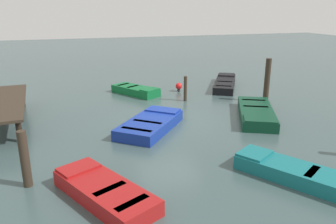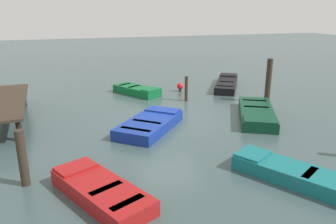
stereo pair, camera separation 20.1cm
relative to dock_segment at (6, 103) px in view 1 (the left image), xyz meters
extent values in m
plane|color=#384C4C|center=(-1.59, -6.24, -0.83)|extent=(80.00, 80.00, 0.00)
cube|color=#33281E|center=(0.00, 0.00, 0.07)|extent=(5.69, 1.81, 0.10)
cylinder|color=black|center=(2.27, -0.35, -0.41)|extent=(0.20, 0.20, 0.85)
cylinder|color=black|center=(-2.20, -0.65, -0.41)|extent=(0.20, 0.20, 0.85)
cube|color=navy|center=(-2.44, -5.25, -0.63)|extent=(3.40, 3.18, 0.40)
cube|color=silver|center=(-2.44, -5.25, -0.49)|extent=(2.82, 2.63, 0.04)
cube|color=navy|center=(-1.49, -6.05, -0.40)|extent=(1.40, 1.48, 0.06)
cube|color=#A4A49F|center=(-2.63, -5.10, -0.45)|extent=(0.90, 1.02, 0.04)
cube|color=#A4A49F|center=(-3.30, -4.54, -0.45)|extent=(0.90, 1.02, 0.04)
cube|color=#14666B|center=(-7.50, -8.08, -0.63)|extent=(3.51, 2.70, 0.40)
cube|color=beige|center=(-7.50, -8.08, -0.49)|extent=(2.95, 2.23, 0.04)
cube|color=#14666B|center=(-6.34, -7.36, -0.40)|extent=(1.13, 1.18, 0.06)
cube|color=#9B9789|center=(-7.72, -8.22, -0.45)|extent=(0.59, 0.78, 0.04)
cube|color=#0C3823|center=(-2.37, -9.90, -0.63)|extent=(4.04, 2.92, 0.40)
cube|color=maroon|center=(-2.37, -9.90, -0.49)|extent=(3.39, 2.40, 0.04)
cube|color=#0C3823|center=(-3.71, -9.23, -0.40)|extent=(1.30, 1.45, 0.06)
cube|color=maroon|center=(-2.11, -10.03, -0.45)|extent=(0.65, 1.02, 0.04)
cube|color=maroon|center=(-1.17, -10.50, -0.45)|extent=(0.65, 1.02, 0.04)
cube|color=black|center=(3.08, -11.22, -0.63)|extent=(4.12, 3.01, 0.40)
cube|color=gray|center=(3.08, -11.22, -0.49)|extent=(3.47, 2.50, 0.04)
cube|color=black|center=(4.48, -12.03, -0.40)|extent=(1.27, 1.30, 0.06)
cube|color=#776E5D|center=(2.81, -11.06, -0.45)|extent=(0.59, 0.83, 0.04)
cube|color=#776E5D|center=(1.83, -10.49, -0.45)|extent=(0.59, 0.83, 0.04)
cube|color=#0F602D|center=(3.03, -5.87, -0.63)|extent=(2.87, 2.33, 0.40)
cube|color=orange|center=(3.03, -5.87, -0.49)|extent=(2.40, 1.92, 0.04)
cube|color=#0F602D|center=(2.13, -6.44, -0.40)|extent=(1.00, 1.11, 0.06)
cube|color=#B06E1E|center=(3.20, -5.77, -0.45)|extent=(0.60, 0.79, 0.04)
cube|color=#B06E1E|center=(3.84, -5.37, -0.45)|extent=(0.60, 0.79, 0.04)
cube|color=maroon|center=(-6.78, -2.99, -0.63)|extent=(3.20, 2.37, 0.40)
cube|color=black|center=(-6.78, -2.99, -0.49)|extent=(2.68, 1.94, 0.04)
cube|color=maroon|center=(-5.73, -2.45, -0.40)|extent=(1.05, 1.20, 0.06)
cube|color=black|center=(-6.98, -3.09, -0.45)|extent=(0.57, 0.87, 0.04)
cube|color=black|center=(-7.72, -3.47, -0.45)|extent=(0.57, 0.87, 0.04)
cylinder|color=#33281E|center=(-0.34, -11.70, 0.23)|extent=(0.27, 0.27, 2.13)
cylinder|color=#33281E|center=(0.99, -7.96, -0.21)|extent=(0.16, 0.16, 1.24)
cylinder|color=#33281E|center=(-5.53, -1.16, -0.07)|extent=(0.23, 0.23, 1.53)
cylinder|color=#262626|center=(2.92, -8.30, -0.77)|extent=(0.16, 0.16, 0.12)
sphere|color=red|center=(2.92, -8.30, -0.53)|extent=(0.36, 0.36, 0.36)
camera|label=1|loc=(-13.93, -2.32, 3.62)|focal=35.38mm
camera|label=2|loc=(-13.99, -2.51, 3.62)|focal=35.38mm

